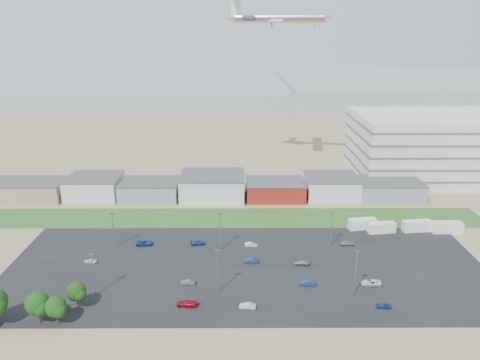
{
  "coord_description": "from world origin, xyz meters",
  "views": [
    {
      "loc": [
        3.01,
        -84.65,
        57.53
      ],
      "look_at": [
        3.43,
        22.0,
        22.43
      ],
      "focal_mm": 35.0,
      "sensor_mm": 36.0,
      "label": 1
    }
  ],
  "objects_px": {
    "parked_car_12": "(301,263)",
    "parked_car_6": "(198,243)",
    "parked_car_1": "(308,283)",
    "parked_car_8": "(347,243)",
    "box_trailer_a": "(362,224)",
    "parked_car_0": "(371,283)",
    "parked_car_2": "(384,306)",
    "parked_car_13": "(248,306)",
    "parked_car_10": "(56,308)",
    "parked_car_4": "(188,282)",
    "parked_car_9": "(145,243)",
    "parked_car_7": "(251,261)",
    "airliner": "(279,18)",
    "parked_car_3": "(187,303)",
    "parked_car_5": "(90,261)",
    "parked_car_11": "(251,244)"
  },
  "relations": [
    {
      "from": "parked_car_12",
      "to": "parked_car_6",
      "type": "bearing_deg",
      "value": -108.38
    },
    {
      "from": "parked_car_1",
      "to": "parked_car_8",
      "type": "xyz_separation_m",
      "value": [
        13.84,
        20.91,
        0.01
      ]
    },
    {
      "from": "box_trailer_a",
      "to": "parked_car_8",
      "type": "height_order",
      "value": "box_trailer_a"
    },
    {
      "from": "parked_car_0",
      "to": "parked_car_8",
      "type": "relative_size",
      "value": 1.25
    },
    {
      "from": "parked_car_2",
      "to": "parked_car_13",
      "type": "relative_size",
      "value": 0.89
    },
    {
      "from": "box_trailer_a",
      "to": "parked_car_1",
      "type": "height_order",
      "value": "box_trailer_a"
    },
    {
      "from": "parked_car_10",
      "to": "parked_car_12",
      "type": "bearing_deg",
      "value": -72.45
    },
    {
      "from": "parked_car_4",
      "to": "parked_car_12",
      "type": "distance_m",
      "value": 29.33
    },
    {
      "from": "parked_car_1",
      "to": "parked_car_9",
      "type": "distance_m",
      "value": 47.2
    },
    {
      "from": "parked_car_7",
      "to": "airliner",
      "type": "bearing_deg",
      "value": 175.71
    },
    {
      "from": "parked_car_3",
      "to": "parked_car_6",
      "type": "relative_size",
      "value": 1.1
    },
    {
      "from": "parked_car_1",
      "to": "parked_car_13",
      "type": "relative_size",
      "value": 1.06
    },
    {
      "from": "parked_car_6",
      "to": "box_trailer_a",
      "type": "bearing_deg",
      "value": -83.96
    },
    {
      "from": "parked_car_0",
      "to": "parked_car_5",
      "type": "height_order",
      "value": "parked_car_0"
    },
    {
      "from": "parked_car_1",
      "to": "parked_car_7",
      "type": "height_order",
      "value": "parked_car_1"
    },
    {
      "from": "parked_car_2",
      "to": "parked_car_10",
      "type": "height_order",
      "value": "parked_car_10"
    },
    {
      "from": "parked_car_0",
      "to": "parked_car_6",
      "type": "height_order",
      "value": "parked_car_0"
    },
    {
      "from": "parked_car_3",
      "to": "parked_car_6",
      "type": "height_order",
      "value": "parked_car_3"
    },
    {
      "from": "parked_car_1",
      "to": "parked_car_10",
      "type": "bearing_deg",
      "value": -75.4
    },
    {
      "from": "parked_car_5",
      "to": "parked_car_7",
      "type": "distance_m",
      "value": 41.2
    },
    {
      "from": "parked_car_10",
      "to": "parked_car_6",
      "type": "bearing_deg",
      "value": -43.67
    },
    {
      "from": "parked_car_5",
      "to": "parked_car_7",
      "type": "bearing_deg",
      "value": 92.11
    },
    {
      "from": "parked_car_0",
      "to": "parked_car_11",
      "type": "distance_m",
      "value": 34.24
    },
    {
      "from": "airliner",
      "to": "parked_car_7",
      "type": "relative_size",
      "value": 11.89
    },
    {
      "from": "parked_car_3",
      "to": "parked_car_7",
      "type": "xyz_separation_m",
      "value": [
        14.49,
        19.5,
        -0.07
      ]
    },
    {
      "from": "airliner",
      "to": "box_trailer_a",
      "type": "bearing_deg",
      "value": -62.23
    },
    {
      "from": "parked_car_0",
      "to": "parked_car_4",
      "type": "xyz_separation_m",
      "value": [
        -42.89,
        0.44,
        -0.08
      ]
    },
    {
      "from": "parked_car_6",
      "to": "parked_car_13",
      "type": "bearing_deg",
      "value": -163.25
    },
    {
      "from": "parked_car_6",
      "to": "parked_car_13",
      "type": "xyz_separation_m",
      "value": [
        13.14,
        -30.8,
        -0.01
      ]
    },
    {
      "from": "airliner",
      "to": "parked_car_0",
      "type": "relative_size",
      "value": 9.01
    },
    {
      "from": "parked_car_7",
      "to": "parked_car_13",
      "type": "xyz_separation_m",
      "value": [
        -1.38,
        -20.38,
        0.01
      ]
    },
    {
      "from": "parked_car_4",
      "to": "box_trailer_a",
      "type": "bearing_deg",
      "value": 122.48
    },
    {
      "from": "parked_car_7",
      "to": "parked_car_0",
      "type": "bearing_deg",
      "value": 72.65
    },
    {
      "from": "parked_car_1",
      "to": "parked_car_8",
      "type": "distance_m",
      "value": 25.08
    },
    {
      "from": "parked_car_7",
      "to": "parked_car_13",
      "type": "distance_m",
      "value": 20.42
    },
    {
      "from": "parked_car_13",
      "to": "parked_car_12",
      "type": "bearing_deg",
      "value": 151.6
    },
    {
      "from": "box_trailer_a",
      "to": "parked_car_13",
      "type": "distance_m",
      "value": 54.27
    },
    {
      "from": "airliner",
      "to": "parked_car_8",
      "type": "relative_size",
      "value": 11.22
    },
    {
      "from": "parked_car_1",
      "to": "parked_car_9",
      "type": "height_order",
      "value": "parked_car_9"
    },
    {
      "from": "parked_car_2",
      "to": "parked_car_12",
      "type": "relative_size",
      "value": 0.76
    },
    {
      "from": "parked_car_0",
      "to": "parked_car_7",
      "type": "height_order",
      "value": "parked_car_0"
    },
    {
      "from": "parked_car_11",
      "to": "parked_car_13",
      "type": "distance_m",
      "value": 29.73
    },
    {
      "from": "parked_car_0",
      "to": "parked_car_11",
      "type": "xyz_separation_m",
      "value": [
        -27.52,
        20.37,
        -0.07
      ]
    },
    {
      "from": "parked_car_1",
      "to": "parked_car_11",
      "type": "relative_size",
      "value": 1.09
    },
    {
      "from": "parked_car_12",
      "to": "parked_car_2",
      "type": "bearing_deg",
      "value": 43.55
    },
    {
      "from": "parked_car_2",
      "to": "parked_car_5",
      "type": "xyz_separation_m",
      "value": [
        -69.08,
        20.28,
        0.0
      ]
    },
    {
      "from": "parked_car_8",
      "to": "parked_car_10",
      "type": "bearing_deg",
      "value": 117.9
    },
    {
      "from": "parked_car_4",
      "to": "parked_car_10",
      "type": "distance_m",
      "value": 28.93
    },
    {
      "from": "parked_car_4",
      "to": "parked_car_9",
      "type": "distance_m",
      "value": 25.18
    },
    {
      "from": "parked_car_12",
      "to": "parked_car_0",
      "type": "bearing_deg",
      "value": 61.83
    }
  ]
}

